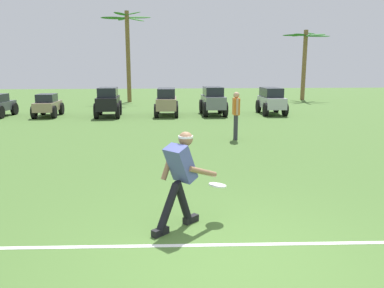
{
  "coord_description": "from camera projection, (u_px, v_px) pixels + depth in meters",
  "views": [
    {
      "loc": [
        -0.75,
        -4.16,
        2.3
      ],
      "look_at": [
        -0.17,
        2.74,
        0.9
      ],
      "focal_mm": 35.0,
      "sensor_mm": 36.0,
      "label": 1
    }
  ],
  "objects": [
    {
      "name": "ground_plane",
      "position": [
        224.0,
        260.0,
        4.58
      ],
      "size": [
        80.0,
        80.0,
        0.0
      ],
      "primitive_type": "plane",
      "color": "#466B2E"
    },
    {
      "name": "field_line_paint",
      "position": [
        219.0,
        245.0,
        4.96
      ],
      "size": [
        21.63,
        1.21,
        0.01
      ],
      "primitive_type": "cube",
      "rotation": [
        0.0,
        0.0,
        -0.05
      ],
      "color": "white",
      "rests_on": "ground_plane"
    },
    {
      "name": "frisbee_thrower",
      "position": [
        180.0,
        175.0,
        5.39
      ],
      "size": [
        1.01,
        0.66,
        1.41
      ],
      "color": "black",
      "rests_on": "ground_plane"
    },
    {
      "name": "frisbee_in_flight",
      "position": [
        218.0,
        185.0,
        5.73
      ],
      "size": [
        0.37,
        0.37,
        0.06
      ],
      "color": "white"
    },
    {
      "name": "teammate_near_sideline",
      "position": [
        236.0,
        111.0,
        12.17
      ],
      "size": [
        0.21,
        0.49,
        1.56
      ],
      "color": "#33333D",
      "rests_on": "ground_plane"
    },
    {
      "name": "parked_car_slot_b",
      "position": [
        48.0,
        105.0,
        18.15
      ],
      "size": [
        1.14,
        2.23,
        1.1
      ],
      "color": "#998466",
      "rests_on": "ground_plane"
    },
    {
      "name": "parked_car_slot_c",
      "position": [
        108.0,
        101.0,
        18.1
      ],
      "size": [
        1.26,
        2.39,
        1.4
      ],
      "color": "black",
      "rests_on": "ground_plane"
    },
    {
      "name": "parked_car_slot_d",
      "position": [
        167.0,
        101.0,
        18.55
      ],
      "size": [
        1.23,
        2.43,
        1.34
      ],
      "color": "#998466",
      "rests_on": "ground_plane"
    },
    {
      "name": "parked_car_slot_e",
      "position": [
        213.0,
        100.0,
        18.72
      ],
      "size": [
        1.17,
        2.35,
        1.4
      ],
      "color": "slate",
      "rests_on": "ground_plane"
    },
    {
      "name": "parked_car_slot_f",
      "position": [
        271.0,
        100.0,
        19.1
      ],
      "size": [
        1.24,
        2.44,
        1.34
      ],
      "color": "#B7BABF",
      "rests_on": "ground_plane"
    },
    {
      "name": "palm_tree_far_left",
      "position": [
        128.0,
        46.0,
        25.45
      ],
      "size": [
        3.37,
        3.21,
        6.09
      ],
      "color": "brown",
      "rests_on": "ground_plane"
    },
    {
      "name": "palm_tree_left_of_centre",
      "position": [
        305.0,
        56.0,
        27.29
      ],
      "size": [
        3.32,
        3.46,
        5.03
      ],
      "color": "brown",
      "rests_on": "ground_plane"
    }
  ]
}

